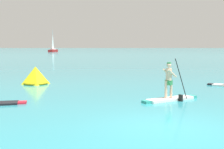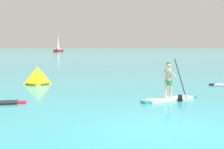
% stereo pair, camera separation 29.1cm
% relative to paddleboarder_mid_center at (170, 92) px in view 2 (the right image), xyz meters
% --- Properties ---
extents(ground, '(440.00, 440.00, 0.00)m').
position_rel_paddleboarder_mid_center_xyz_m(ground, '(-0.94, -4.18, -0.38)').
color(ground, teal).
extents(paddleboarder_mid_center, '(2.66, 1.78, 1.89)m').
position_rel_paddleboarder_mid_center_xyz_m(paddleboarder_mid_center, '(0.00, 0.00, 0.00)').
color(paddleboarder_mid_center, white).
rests_on(paddleboarder_mid_center, ground).
extents(race_marker_buoy, '(1.57, 1.57, 1.10)m').
position_rel_paddleboarder_mid_center_xyz_m(race_marker_buoy, '(-7.28, 5.48, 0.10)').
color(race_marker_buoy, yellow).
rests_on(race_marker_buoy, ground).
extents(sailboat_left_horizon, '(2.49, 5.50, 7.57)m').
position_rel_paddleboarder_mid_center_xyz_m(sailboat_left_horizon, '(-22.68, 89.59, 0.49)').
color(sailboat_left_horizon, '#A51E1E').
rests_on(sailboat_left_horizon, ground).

